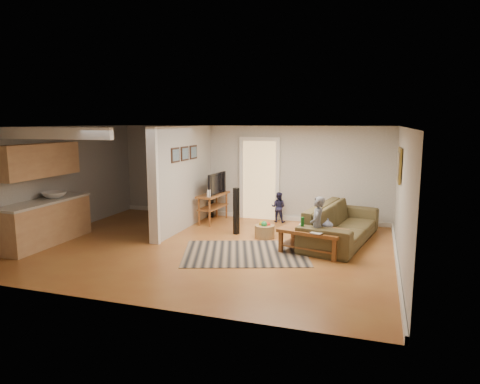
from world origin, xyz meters
name	(u,v)px	position (x,y,z in m)	size (l,w,h in m)	color
ground	(208,247)	(0.00, 0.00, 0.00)	(7.50, 7.50, 0.00)	brown
room_shell	(170,174)	(-1.07, 0.43, 1.46)	(7.54, 6.02, 2.52)	#A6A49F
area_rug	(245,253)	(0.86, -0.16, 0.01)	(2.44, 1.78, 0.01)	black
sofa	(340,242)	(2.60, 1.29, 0.00)	(2.77, 1.08, 0.81)	#453D22
coffee_table	(314,234)	(2.15, 0.27, 0.39)	(1.40, 1.01, 0.75)	#5E2C16
tv_console	(213,196)	(-0.74, 2.19, 0.68)	(0.54, 1.22, 1.02)	#5E2C16
speaker_left	(236,211)	(0.22, 1.20, 0.55)	(0.11, 0.11, 1.10)	black
speaker_right	(211,197)	(-1.00, 2.70, 0.57)	(0.11, 0.11, 1.14)	black
toy_basket	(265,231)	(0.94, 1.08, 0.17)	(0.45, 0.45, 0.40)	olive
child	(316,255)	(2.23, 0.19, 0.00)	(0.43, 0.28, 1.17)	slate
toddler	(278,222)	(0.88, 2.70, 0.00)	(0.39, 0.30, 0.79)	#202043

